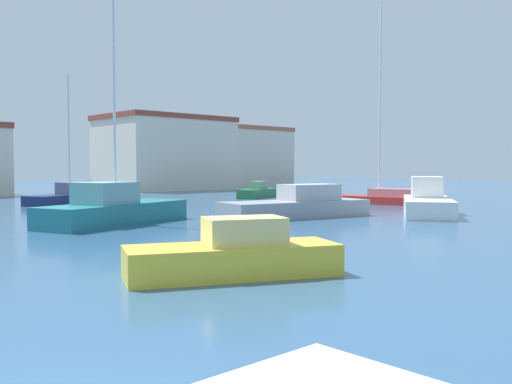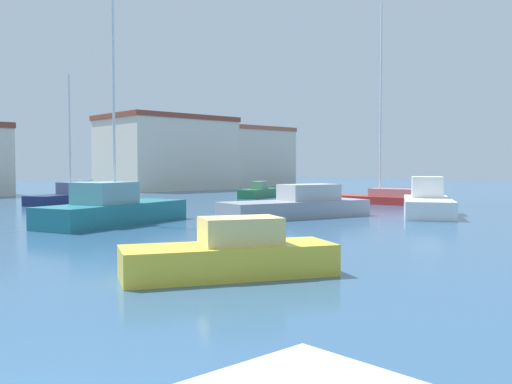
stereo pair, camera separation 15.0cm
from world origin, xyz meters
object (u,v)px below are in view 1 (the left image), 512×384
Objects in this scene: motorboat_yellow_distant_east at (235,255)px; sailboat_teal_near_pier at (114,209)px; motorboat_grey_outer_mooring at (298,206)px; motorboat_white_far_left at (427,203)px; sailboat_navy_far_right at (71,195)px; sailboat_red_center_channel at (382,197)px; motorboat_green_distant_north at (259,192)px.

motorboat_yellow_distant_east is 12.68m from sailboat_teal_near_pier.
motorboat_white_far_left is at bearing -31.30° from motorboat_grey_outer_mooring.
sailboat_navy_far_right reaches higher than motorboat_white_far_left.
motorboat_green_distant_north is (-0.87, 10.98, -0.03)m from sailboat_red_center_channel.
sailboat_teal_near_pier is (-19.47, 0.23, 0.21)m from sailboat_red_center_channel.
motorboat_grey_outer_mooring is 1.12× the size of motorboat_white_far_left.
sailboat_navy_far_right is (8.34, 26.42, 0.05)m from motorboat_yellow_distant_east.
sailboat_red_center_channel is 1.54× the size of sailboat_navy_far_right.
sailboat_teal_near_pier reaches higher than motorboat_yellow_distant_east.
sailboat_red_center_channel is at bearing 27.27° from motorboat_yellow_distant_east.
sailboat_teal_near_pier reaches higher than motorboat_white_far_left.
sailboat_teal_near_pier is (-4.70, -14.28, 0.14)m from sailboat_navy_far_right.
sailboat_red_center_channel reaches higher than motorboat_green_distant_north.
sailboat_navy_far_right is at bearing 114.15° from motorboat_white_far_left.
sailboat_teal_near_pier is at bearing -149.99° from motorboat_green_distant_north.
motorboat_yellow_distant_east is 14.92m from motorboat_grey_outer_mooring.
sailboat_red_center_channel is at bearing -44.47° from sailboat_navy_far_right.
sailboat_teal_near_pier reaches higher than sailboat_navy_far_right.
motorboat_white_far_left is at bearing -25.31° from sailboat_teal_near_pier.
sailboat_red_center_channel is 20.71m from sailboat_navy_far_right.
motorboat_yellow_distant_east is (-23.11, -11.91, 0.01)m from sailboat_red_center_channel.
motorboat_green_distant_north is 21.48m from sailboat_teal_near_pier.
sailboat_teal_near_pier is at bearing -108.21° from sailboat_navy_far_right.
sailboat_navy_far_right is at bearing 135.53° from sailboat_red_center_channel.
motorboat_green_distant_north is at bearing 53.13° from motorboat_grey_outer_mooring.
sailboat_navy_far_right is (-14.78, 14.51, 0.07)m from sailboat_red_center_channel.
motorboat_yellow_distant_east reaches higher than motorboat_green_distant_north.
sailboat_red_center_channel is 11.61m from motorboat_grey_outer_mooring.
motorboat_grey_outer_mooring is at bearing -126.87° from motorboat_green_distant_north.
motorboat_grey_outer_mooring is at bearing 148.70° from motorboat_white_far_left.
motorboat_green_distant_north is 17.30m from motorboat_grey_outer_mooring.
sailboat_teal_near_pier reaches higher than motorboat_grey_outer_mooring.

